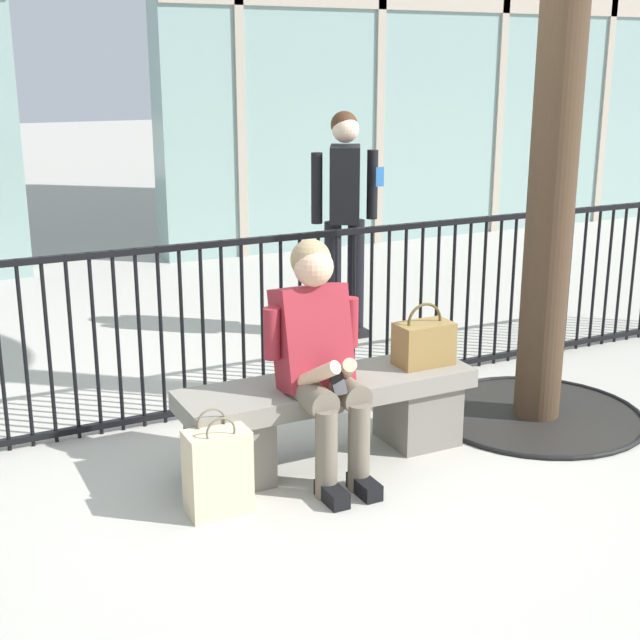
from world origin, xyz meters
name	(u,v)px	position (x,y,z in m)	size (l,w,h in m)	color
ground_plane	(328,459)	(0.00, 0.00, 0.00)	(60.00, 60.00, 0.00)	#B2ADA3
stone_bench	(328,412)	(0.00, 0.00, 0.27)	(1.60, 0.44, 0.45)	gray
seated_person_with_phone	(320,353)	(-0.12, -0.13, 0.65)	(0.52, 0.66, 1.21)	#6B6051
handbag_on_bench	(424,343)	(0.58, -0.01, 0.57)	(0.31, 0.18, 0.35)	olive
shopping_bag	(218,471)	(-0.73, -0.29, 0.21)	(0.30, 0.18, 0.50)	beige
bystander_at_railing	(345,208)	(1.14, 1.96, 1.00)	(0.55, 0.44, 1.71)	black
plaza_railing	(262,322)	(0.00, 0.88, 0.54)	(7.85, 0.04, 1.06)	black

